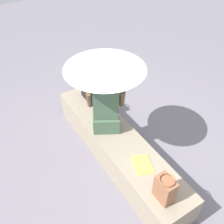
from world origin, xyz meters
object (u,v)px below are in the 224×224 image
Objects in this scene: parasol at (105,60)px; tote_bag_canvas at (165,189)px; handbag_black at (88,90)px; person_seated at (106,105)px; magazine at (142,165)px.

tote_bag_canvas is at bearing 178.65° from parasol.
handbag_black is at bearing -4.18° from tote_bag_canvas.
handbag_black is 1.92m from tote_bag_canvas.
person_seated reaches higher than tote_bag_canvas.
tote_bag_canvas is at bearing 175.82° from handbag_black.
tote_bag_canvas is at bearing 178.14° from person_seated.
parasol is 1.15m from handbag_black.
magazine is (-0.76, -0.03, -0.38)m from person_seated.
magazine is at bearing -177.57° from person_seated.
tote_bag_canvas is 0.48m from magazine.
parasol is 3.61× the size of tote_bag_canvas.
person_seated is at bearing -1.86° from tote_bag_canvas.
parasol reaches higher than tote_bag_canvas.
parasol is 1.27m from magazine.
person_seated is 1.24m from tote_bag_canvas.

